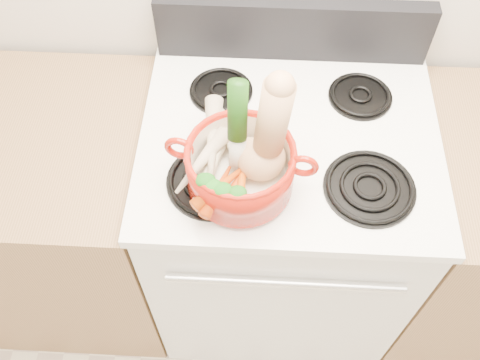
# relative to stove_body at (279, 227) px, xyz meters

# --- Properties ---
(stove_body) EXTENTS (0.76, 0.65, 0.92)m
(stove_body) POSITION_rel_stove_body_xyz_m (0.00, 0.00, 0.00)
(stove_body) COLOR silver
(stove_body) RESTS_ON floor
(cooktop) EXTENTS (0.78, 0.67, 0.03)m
(cooktop) POSITION_rel_stove_body_xyz_m (0.00, 0.00, 0.47)
(cooktop) COLOR white
(cooktop) RESTS_ON stove_body
(control_backsplash) EXTENTS (0.76, 0.05, 0.18)m
(control_backsplash) POSITION_rel_stove_body_xyz_m (0.00, 0.30, 0.58)
(control_backsplash) COLOR black
(control_backsplash) RESTS_ON cooktop
(oven_handle) EXTENTS (0.60, 0.02, 0.02)m
(oven_handle) POSITION_rel_stove_body_xyz_m (0.00, -0.34, 0.32)
(oven_handle) COLOR silver
(oven_handle) RESTS_ON stove_body
(burner_front_left) EXTENTS (0.22, 0.22, 0.02)m
(burner_front_left) POSITION_rel_stove_body_xyz_m (-0.19, -0.16, 0.50)
(burner_front_left) COLOR black
(burner_front_left) RESTS_ON cooktop
(burner_front_right) EXTENTS (0.22, 0.22, 0.02)m
(burner_front_right) POSITION_rel_stove_body_xyz_m (0.19, -0.16, 0.50)
(burner_front_right) COLOR black
(burner_front_right) RESTS_ON cooktop
(burner_back_left) EXTENTS (0.17, 0.17, 0.02)m
(burner_back_left) POSITION_rel_stove_body_xyz_m (-0.19, 0.14, 0.50)
(burner_back_left) COLOR black
(burner_back_left) RESTS_ON cooktop
(burner_back_right) EXTENTS (0.17, 0.17, 0.02)m
(burner_back_right) POSITION_rel_stove_body_xyz_m (0.19, 0.14, 0.50)
(burner_back_right) COLOR black
(burner_back_right) RESTS_ON cooktop
(dutch_oven) EXTENTS (0.28, 0.28, 0.12)m
(dutch_oven) POSITION_rel_stove_body_xyz_m (-0.12, -0.17, 0.57)
(dutch_oven) COLOR #9D160A
(dutch_oven) RESTS_ON burner_front_left
(pot_handle_left) EXTENTS (0.07, 0.02, 0.07)m
(pot_handle_left) POSITION_rel_stove_body_xyz_m (-0.26, -0.15, 0.61)
(pot_handle_left) COLOR #9D160A
(pot_handle_left) RESTS_ON dutch_oven
(pot_handle_right) EXTENTS (0.07, 0.02, 0.07)m
(pot_handle_right) POSITION_rel_stove_body_xyz_m (0.02, -0.19, 0.61)
(pot_handle_right) COLOR #9D160A
(pot_handle_right) RESTS_ON dutch_oven
(squash) EXTENTS (0.16, 0.14, 0.30)m
(squash) POSITION_rel_stove_body_xyz_m (-0.07, -0.15, 0.68)
(squash) COLOR tan
(squash) RESTS_ON dutch_oven
(leek) EXTENTS (0.05, 0.08, 0.29)m
(leek) POSITION_rel_stove_body_xyz_m (-0.13, -0.15, 0.67)
(leek) COLOR beige
(leek) RESTS_ON dutch_oven
(ginger) EXTENTS (0.08, 0.06, 0.05)m
(ginger) POSITION_rel_stove_body_xyz_m (-0.10, -0.10, 0.56)
(ginger) COLOR tan
(ginger) RESTS_ON dutch_oven
(parsnip_0) EXTENTS (0.12, 0.23, 0.06)m
(parsnip_0) POSITION_rel_stove_body_xyz_m (-0.19, -0.14, 0.55)
(parsnip_0) COLOR beige
(parsnip_0) RESTS_ON dutch_oven
(parsnip_1) EXTENTS (0.07, 0.20, 0.06)m
(parsnip_1) POSITION_rel_stove_body_xyz_m (-0.18, -0.14, 0.56)
(parsnip_1) COLOR beige
(parsnip_1) RESTS_ON dutch_oven
(parsnip_2) EXTENTS (0.12, 0.19, 0.06)m
(parsnip_2) POSITION_rel_stove_body_xyz_m (-0.14, -0.10, 0.57)
(parsnip_2) COLOR beige
(parsnip_2) RESTS_ON dutch_oven
(parsnip_3) EXTENTS (0.14, 0.18, 0.06)m
(parsnip_3) POSITION_rel_stove_body_xyz_m (-0.21, -0.16, 0.58)
(parsnip_3) COLOR beige
(parsnip_3) RESTS_ON dutch_oven
(parsnip_4) EXTENTS (0.05, 0.23, 0.07)m
(parsnip_4) POSITION_rel_stove_body_xyz_m (-0.19, -0.10, 0.58)
(parsnip_4) COLOR beige
(parsnip_4) RESTS_ON dutch_oven
(carrot_0) EXTENTS (0.10, 0.17, 0.05)m
(carrot_0) POSITION_rel_stove_body_xyz_m (-0.13, -0.21, 0.56)
(carrot_0) COLOR #DE4F0B
(carrot_0) RESTS_ON dutch_oven
(carrot_1) EXTENTS (0.08, 0.14, 0.04)m
(carrot_1) POSITION_rel_stove_body_xyz_m (-0.17, -0.23, 0.56)
(carrot_1) COLOR #E03E0B
(carrot_1) RESTS_ON dutch_oven
(carrot_2) EXTENTS (0.04, 0.17, 0.05)m
(carrot_2) POSITION_rel_stove_body_xyz_m (-0.12, -0.21, 0.56)
(carrot_2) COLOR #D0650A
(carrot_2) RESTS_ON dutch_oven
(carrot_3) EXTENTS (0.13, 0.13, 0.05)m
(carrot_3) POSITION_rel_stove_body_xyz_m (-0.16, -0.23, 0.57)
(carrot_3) COLOR #B74209
(carrot_3) RESTS_ON dutch_oven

